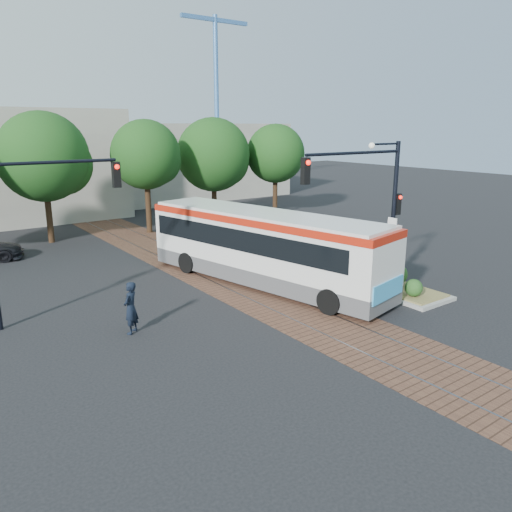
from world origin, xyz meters
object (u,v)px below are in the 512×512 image
Objects in this scene: city_bus at (263,244)px; traffic_island at (386,281)px; signal_pole_left at (23,216)px; signal_pole_main at (375,194)px; officer at (131,308)px.

city_bus is 2.36× the size of traffic_island.
signal_pole_left reaches higher than traffic_island.
signal_pole_main reaches higher than officer.
city_bus is 7.18m from officer.
city_bus reaches higher than traffic_island.
traffic_island is 0.87× the size of signal_pole_left.
officer is at bearing 169.86° from traffic_island.
signal_pole_main is at bearing 174.64° from traffic_island.
officer reaches higher than traffic_island.
signal_pole_main reaches higher than city_bus.
traffic_island is at bearing -5.36° from signal_pole_main.
signal_pole_left is (-13.19, 4.89, 3.54)m from traffic_island.
signal_pole_left is at bearing 159.64° from traffic_island.
signal_pole_main is at bearing -21.45° from signal_pole_left.
officer is at bearing 169.39° from signal_pole_main.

